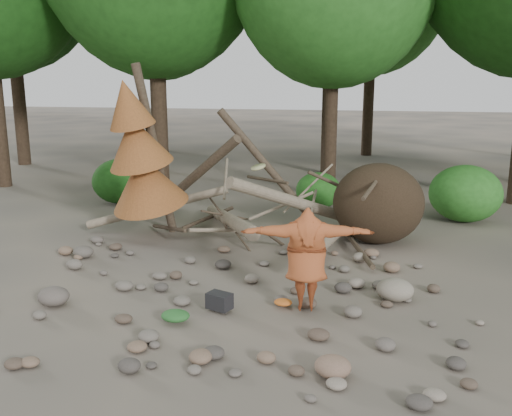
# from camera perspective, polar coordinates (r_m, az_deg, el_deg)

# --- Properties ---
(ground) EXTENTS (120.00, 120.00, 0.00)m
(ground) POSITION_cam_1_polar(r_m,az_deg,el_deg) (10.63, -2.51, -9.14)
(ground) COLOR #514C44
(ground) RESTS_ON ground
(deadfall_pile) EXTENTS (8.55, 5.24, 3.30)m
(deadfall_pile) POSITION_cam_1_polar(r_m,az_deg,el_deg) (14.11, 9.76, 0.33)
(deadfall_pile) COLOR #332619
(deadfall_pile) RESTS_ON ground
(dead_conifer) EXTENTS (2.06, 2.16, 4.35)m
(dead_conifer) POSITION_cam_1_polar(r_m,az_deg,el_deg) (14.19, -11.47, 5.10)
(dead_conifer) COLOR #4C3F30
(dead_conifer) RESTS_ON ground
(bush_left) EXTENTS (1.80, 1.80, 1.44)m
(bush_left) POSITION_cam_1_polar(r_m,az_deg,el_deg) (18.82, -13.39, 2.63)
(bush_left) COLOR #1C5215
(bush_left) RESTS_ON ground
(bush_mid) EXTENTS (1.40, 1.40, 1.12)m
(bush_mid) POSITION_cam_1_polar(r_m,az_deg,el_deg) (17.75, 6.26, 1.77)
(bush_mid) COLOR #26671E
(bush_mid) RESTS_ON ground
(bush_right) EXTENTS (2.00, 2.00, 1.60)m
(bush_right) POSITION_cam_1_polar(r_m,az_deg,el_deg) (17.03, 20.20, 1.37)
(bush_right) COLOR #307B26
(bush_right) RESTS_ON ground
(frisbee_thrower) EXTENTS (2.29, 1.08, 2.45)m
(frisbee_thrower) POSITION_cam_1_polar(r_m,az_deg,el_deg) (9.76, 5.06, -5.08)
(frisbee_thrower) COLOR #A34B25
(frisbee_thrower) RESTS_ON ground
(backpack) EXTENTS (0.49, 0.41, 0.28)m
(backpack) POSITION_cam_1_polar(r_m,az_deg,el_deg) (10.09, -3.67, -9.57)
(backpack) COLOR black
(backpack) RESTS_ON ground
(cloth_green) EXTENTS (0.48, 0.40, 0.18)m
(cloth_green) POSITION_cam_1_polar(r_m,az_deg,el_deg) (9.73, -8.05, -10.88)
(cloth_green) COLOR #266128
(cloth_green) RESTS_ON ground
(cloth_orange) EXTENTS (0.32, 0.27, 0.12)m
(cloth_orange) POSITION_cam_1_polar(r_m,az_deg,el_deg) (10.25, 2.72, -9.65)
(cloth_orange) COLOR #C76322
(cloth_orange) RESTS_ON ground
(boulder_front_left) EXTENTS (0.57, 0.51, 0.34)m
(boulder_front_left) POSITION_cam_1_polar(r_m,az_deg,el_deg) (10.94, -19.59, -8.31)
(boulder_front_left) COLOR #605850
(boulder_front_left) RESTS_ON ground
(boulder_front_right) EXTENTS (0.51, 0.46, 0.30)m
(boulder_front_right) POSITION_cam_1_polar(r_m,az_deg,el_deg) (8.13, 7.69, -15.44)
(boulder_front_right) COLOR #856753
(boulder_front_right) RESTS_ON ground
(boulder_mid_right) EXTENTS (0.68, 0.61, 0.41)m
(boulder_mid_right) POSITION_cam_1_polar(r_m,az_deg,el_deg) (10.82, 13.73, -7.95)
(boulder_mid_right) COLOR gray
(boulder_mid_right) RESTS_ON ground
(boulder_mid_left) EXTENTS (0.46, 0.41, 0.28)m
(boulder_mid_left) POSITION_cam_1_polar(r_m,az_deg,el_deg) (13.50, -16.89, -4.21)
(boulder_mid_left) COLOR #5C564D
(boulder_mid_left) RESTS_ON ground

